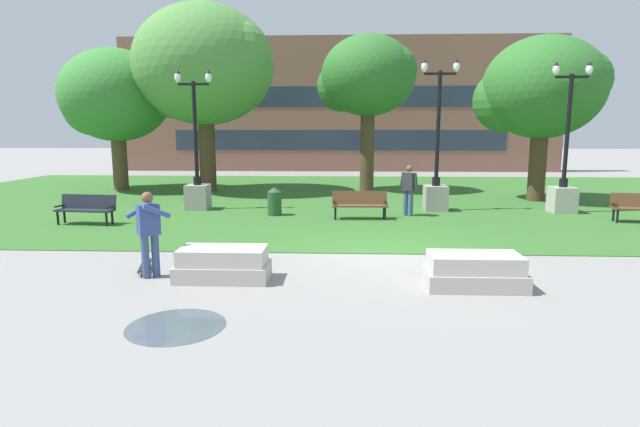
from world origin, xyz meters
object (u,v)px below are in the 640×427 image
Objects in this scene: person_skateboarder at (149,229)px; lamp_post_left at (197,182)px; concrete_block_center at (223,264)px; trash_bin at (274,201)px; skateboard at (145,267)px; lamp_post_center at (436,181)px; park_bench_near_left at (360,203)px; lamp_post_right at (563,183)px; person_bystander_near_lawn at (409,188)px; park_bench_near_right at (86,207)px; concrete_block_left at (475,272)px.

lamp_post_left is at bearing 99.98° from person_skateboarder.
trash_bin reaches higher than concrete_block_center.
skateboard is 11.10m from lamp_post_center.
trash_bin is at bearing 168.96° from park_bench_near_left.
skateboard is at bearing -146.32° from lamp_post_right.
skateboard is 0.20× the size of lamp_post_center.
person_bystander_near_lawn reaches higher than trash_bin.
park_bench_near_right is 11.70m from lamp_post_center.
lamp_post_center reaches higher than skateboard.
lamp_post_center is at bearing 47.49° from skateboard.
lamp_post_right is (4.39, -0.25, -0.03)m from lamp_post_center.
park_bench_near_left is 0.98× the size of park_bench_near_right.
lamp_post_right is (11.85, 7.90, 0.98)m from skateboard.
lamp_post_right reaches higher than park_bench_near_left.
person_bystander_near_lawn is at bearing -133.63° from lamp_post_center.
lamp_post_right reaches higher than concrete_block_left.
lamp_post_right is at bearing 10.48° from park_bench_near_right.
person_skateboarder is 1.00× the size of person_bystander_near_lawn.
trash_bin reaches higher than concrete_block_left.
concrete_block_left is 9.07m from lamp_post_center.
concrete_block_left is 7.41m from park_bench_near_left.
lamp_post_left reaches higher than park_bench_near_right.
park_bench_near_left is 8.57m from park_bench_near_right.
lamp_post_right is 10.13m from trash_bin.
concrete_block_center is at bearing -121.33° from person_bystander_near_lawn.
trash_bin reaches higher than park_bench_near_left.
lamp_post_left reaches higher than concrete_block_center.
park_bench_near_left is at bearing -159.00° from person_bystander_near_lawn.
skateboard is 7.88m from park_bench_near_left.
lamp_post_left is 5.18× the size of trash_bin.
skateboard is 14.28m from lamp_post_right.
park_bench_near_right is at bearing -161.38° from trash_bin.
person_skateboarder is 8.06m from park_bench_near_left.
lamp_post_left is 0.97× the size of lamp_post_right.
skateboard is 0.21× the size of lamp_post_left.
person_skateboarder is 1.65× the size of skateboard.
concrete_block_left is 1.05× the size of person_bystander_near_lawn.
trash_bin is at bearing 75.41° from skateboard.
person_skateboarder reaches higher than concrete_block_center.
person_bystander_near_lawn is (-1.13, -1.18, -0.10)m from lamp_post_center.
lamp_post_left is at bearing 98.40° from skateboard.
lamp_post_center is (7.47, 8.15, 1.00)m from skateboard.
concrete_block_left is 6.29m from person_skateboarder.
park_bench_near_right reaches higher than concrete_block_left.
lamp_post_center is at bearing 15.58° from park_bench_near_right.
park_bench_near_left is 6.14m from lamp_post_left.
lamp_post_right is 5.59m from person_bystander_near_lawn.
lamp_post_right is (11.55, 8.33, 0.08)m from person_skateboarder.
lamp_post_left is at bearing 179.27° from lamp_post_right.
lamp_post_right is (5.31, 8.74, 0.75)m from concrete_block_left.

